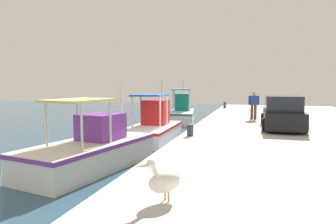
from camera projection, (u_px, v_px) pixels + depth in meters
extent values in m
cube|color=#BCB7AD|center=(304.00, 144.00, 13.00)|extent=(36.00, 10.00, 0.80)
cube|color=silver|center=(89.00, 156.00, 10.56)|extent=(5.39, 3.03, 0.94)
cube|color=#723399|center=(89.00, 144.00, 10.53)|extent=(5.43, 3.08, 0.12)
cube|color=#723399|center=(101.00, 126.00, 11.04)|extent=(1.64, 1.51, 0.91)
cylinder|color=silver|center=(82.00, 127.00, 9.11)|extent=(0.08, 0.08, 1.41)
cylinder|color=silver|center=(46.00, 124.00, 9.77)|extent=(0.08, 0.08, 1.41)
cylinder|color=silver|center=(110.00, 122.00, 10.33)|extent=(0.08, 0.08, 1.41)
cylinder|color=silver|center=(77.00, 120.00, 10.99)|extent=(0.08, 0.08, 1.41)
cube|color=#D8CC72|center=(79.00, 100.00, 9.98)|extent=(2.31, 1.91, 0.08)
cylinder|color=silver|center=(121.00, 110.00, 12.12)|extent=(0.10, 0.10, 1.94)
cube|color=white|center=(153.00, 133.00, 15.75)|extent=(4.57, 2.08, 0.79)
cube|color=red|center=(153.00, 127.00, 15.73)|extent=(4.61, 2.12, 0.12)
cube|color=red|center=(156.00, 112.00, 16.21)|extent=(1.29, 1.23, 1.27)
cylinder|color=silver|center=(160.00, 113.00, 14.48)|extent=(0.08, 0.08, 1.53)
cylinder|color=silver|center=(132.00, 112.00, 14.85)|extent=(0.08, 0.08, 1.53)
cylinder|color=silver|center=(167.00, 111.00, 15.66)|extent=(0.08, 0.08, 1.53)
cylinder|color=silver|center=(141.00, 110.00, 16.03)|extent=(0.08, 0.08, 1.53)
cube|color=#1E4CB2|center=(150.00, 95.00, 15.18)|extent=(1.86, 1.51, 0.08)
cylinder|color=silver|center=(162.00, 102.00, 17.25)|extent=(0.10, 0.10, 2.27)
cube|color=white|center=(182.00, 117.00, 23.39)|extent=(4.89, 2.48, 0.86)
cube|color=#0F7260|center=(182.00, 112.00, 23.36)|extent=(4.93, 2.52, 0.12)
cube|color=#0F7260|center=(182.00, 102.00, 23.87)|extent=(1.46, 1.24, 1.29)
cylinder|color=silver|center=(189.00, 101.00, 22.17)|extent=(0.08, 0.08, 1.60)
cylinder|color=silver|center=(173.00, 101.00, 22.30)|extent=(0.08, 0.08, 1.60)
cylinder|color=silver|center=(190.00, 100.00, 23.42)|extent=(0.08, 0.08, 1.60)
cylinder|color=silver|center=(174.00, 100.00, 23.55)|extent=(0.08, 0.08, 1.60)
cube|color=teal|center=(181.00, 89.00, 22.78)|extent=(2.07, 1.57, 0.08)
cylinder|color=silver|center=(183.00, 95.00, 24.97)|extent=(0.10, 0.10, 2.35)
cylinder|color=tan|center=(165.00, 194.00, 5.67)|extent=(0.04, 0.04, 0.22)
cylinder|color=tan|center=(169.00, 196.00, 5.57)|extent=(0.04, 0.04, 0.22)
ellipsoid|color=white|center=(164.00, 182.00, 5.57)|extent=(0.69, 0.67, 0.40)
ellipsoid|color=silver|center=(167.00, 178.00, 5.59)|extent=(0.65, 0.64, 0.28)
cylinder|color=white|center=(155.00, 172.00, 5.45)|extent=(0.20, 0.20, 0.27)
sphere|color=white|center=(151.00, 163.00, 5.39)|extent=(0.23, 0.23, 0.16)
cone|color=#F2B272|center=(141.00, 166.00, 5.29)|extent=(0.27, 0.25, 0.07)
cylinder|color=#4C3823|center=(255.00, 112.00, 18.48)|extent=(0.16, 0.16, 0.86)
cylinder|color=#4C3823|center=(252.00, 112.00, 18.50)|extent=(0.16, 0.16, 0.86)
cube|color=navy|center=(254.00, 100.00, 18.42)|extent=(0.30, 0.46, 0.56)
cylinder|color=navy|center=(258.00, 101.00, 18.39)|extent=(0.10, 0.10, 0.53)
cylinder|color=navy|center=(249.00, 100.00, 18.46)|extent=(0.10, 0.10, 0.53)
sphere|color=tan|center=(254.00, 93.00, 18.38)|extent=(0.22, 0.22, 0.22)
cylinder|color=black|center=(298.00, 120.00, 15.63)|extent=(0.60, 0.18, 0.60)
cylinder|color=black|center=(263.00, 119.00, 16.09)|extent=(0.60, 0.18, 0.60)
cylinder|color=black|center=(306.00, 126.00, 13.19)|extent=(0.60, 0.18, 0.60)
cylinder|color=black|center=(264.00, 125.00, 13.65)|extent=(0.60, 0.18, 0.60)
cube|color=black|center=(282.00, 118.00, 14.62)|extent=(4.10, 1.70, 0.76)
cube|color=#262D38|center=(283.00, 103.00, 14.41)|extent=(2.20, 1.56, 0.68)
cylinder|color=#333338|center=(190.00, 130.00, 12.58)|extent=(0.27, 0.27, 0.47)
cylinder|color=#333338|center=(225.00, 105.00, 26.97)|extent=(0.23, 0.23, 0.51)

